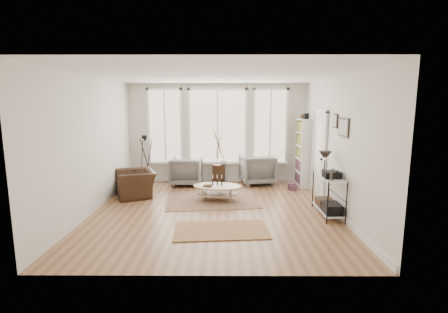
{
  "coord_description": "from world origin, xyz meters",
  "views": [
    {
      "loc": [
        0.24,
        -6.84,
        2.31
      ],
      "look_at": [
        0.2,
        0.6,
        1.1
      ],
      "focal_mm": 26.0,
      "sensor_mm": 36.0,
      "label": 1
    }
  ],
  "objects_px": {
    "low_shelf": "(329,191)",
    "accent_chair": "(136,183)",
    "bookcase": "(303,152)",
    "armchair_right": "(257,169)",
    "coffee_table": "(217,189)",
    "side_table": "(219,158)",
    "armchair_left": "(186,171)"
  },
  "relations": [
    {
      "from": "armchair_right",
      "to": "low_shelf",
      "type": "bearing_deg",
      "value": 105.03
    },
    {
      "from": "bookcase",
      "to": "side_table",
      "type": "distance_m",
      "value": 2.42
    },
    {
      "from": "bookcase",
      "to": "accent_chair",
      "type": "xyz_separation_m",
      "value": [
        -4.47,
        -1.12,
        -0.63
      ]
    },
    {
      "from": "coffee_table",
      "to": "accent_chair",
      "type": "distance_m",
      "value": 2.09
    },
    {
      "from": "bookcase",
      "to": "accent_chair",
      "type": "relative_size",
      "value": 2.04
    },
    {
      "from": "armchair_right",
      "to": "coffee_table",
      "type": "bearing_deg",
      "value": 46.68
    },
    {
      "from": "bookcase",
      "to": "armchair_right",
      "type": "distance_m",
      "value": 1.4
    },
    {
      "from": "accent_chair",
      "to": "side_table",
      "type": "bearing_deg",
      "value": 99.49
    },
    {
      "from": "low_shelf",
      "to": "armchair_right",
      "type": "height_order",
      "value": "low_shelf"
    },
    {
      "from": "coffee_table",
      "to": "side_table",
      "type": "bearing_deg",
      "value": 89.86
    },
    {
      "from": "coffee_table",
      "to": "side_table",
      "type": "xyz_separation_m",
      "value": [
        0.0,
        1.71,
        0.48
      ]
    },
    {
      "from": "low_shelf",
      "to": "armchair_left",
      "type": "distance_m",
      "value": 4.16
    },
    {
      "from": "side_table",
      "to": "accent_chair",
      "type": "xyz_separation_m",
      "value": [
        -2.06,
        -1.35,
        -0.43
      ]
    },
    {
      "from": "low_shelf",
      "to": "coffee_table",
      "type": "bearing_deg",
      "value": 156.24
    },
    {
      "from": "coffee_table",
      "to": "low_shelf",
      "type": "bearing_deg",
      "value": -23.76
    },
    {
      "from": "armchair_right",
      "to": "side_table",
      "type": "relative_size",
      "value": 0.6
    },
    {
      "from": "bookcase",
      "to": "low_shelf",
      "type": "relative_size",
      "value": 1.58
    },
    {
      "from": "side_table",
      "to": "accent_chair",
      "type": "height_order",
      "value": "side_table"
    },
    {
      "from": "low_shelf",
      "to": "accent_chair",
      "type": "distance_m",
      "value": 4.63
    },
    {
      "from": "low_shelf",
      "to": "armchair_right",
      "type": "xyz_separation_m",
      "value": [
        -1.23,
        2.71,
        -0.08
      ]
    },
    {
      "from": "low_shelf",
      "to": "coffee_table",
      "type": "height_order",
      "value": "low_shelf"
    },
    {
      "from": "coffee_table",
      "to": "armchair_left",
      "type": "distance_m",
      "value": 1.79
    },
    {
      "from": "bookcase",
      "to": "armchair_left",
      "type": "height_order",
      "value": "bookcase"
    },
    {
      "from": "armchair_left",
      "to": "armchair_right",
      "type": "distance_m",
      "value": 2.05
    },
    {
      "from": "armchair_right",
      "to": "side_table",
      "type": "height_order",
      "value": "side_table"
    },
    {
      "from": "low_shelf",
      "to": "accent_chair",
      "type": "bearing_deg",
      "value": 162.39
    },
    {
      "from": "armchair_right",
      "to": "accent_chair",
      "type": "xyz_separation_m",
      "value": [
        -3.18,
        -1.31,
        -0.1
      ]
    },
    {
      "from": "side_table",
      "to": "accent_chair",
      "type": "distance_m",
      "value": 2.5
    },
    {
      "from": "bookcase",
      "to": "side_table",
      "type": "bearing_deg",
      "value": 174.65
    },
    {
      "from": "coffee_table",
      "to": "armchair_right",
      "type": "height_order",
      "value": "armchair_right"
    },
    {
      "from": "coffee_table",
      "to": "accent_chair",
      "type": "bearing_deg",
      "value": 169.95
    },
    {
      "from": "coffee_table",
      "to": "side_table",
      "type": "relative_size",
      "value": 0.79
    }
  ]
}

